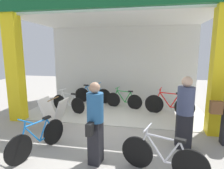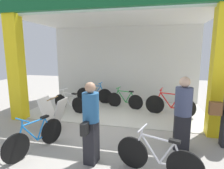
# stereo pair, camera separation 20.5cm
# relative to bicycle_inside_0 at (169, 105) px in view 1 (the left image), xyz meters

# --- Properties ---
(ground_plane) EXTENTS (20.95, 20.95, 0.00)m
(ground_plane) POSITION_rel_bicycle_inside_0_xyz_m (-1.96, -1.40, -0.38)
(ground_plane) COLOR #9E9991
(ground_plane) RESTS_ON ground
(shop_facade) EXTENTS (6.68, 3.46, 4.17)m
(shop_facade) POSITION_rel_bicycle_inside_0_xyz_m (-1.96, 0.28, 1.86)
(shop_facade) COLOR beige
(shop_facade) RESTS_ON ground
(bicycle_inside_0) EXTENTS (1.70, 0.51, 0.95)m
(bicycle_inside_0) POSITION_rel_bicycle_inside_0_xyz_m (0.00, 0.00, 0.00)
(bicycle_inside_0) COLOR black
(bicycle_inside_0) RESTS_ON ground
(bicycle_inside_1) EXTENTS (1.48, 0.45, 0.83)m
(bicycle_inside_1) POSITION_rel_bicycle_inside_0_xyz_m (-1.69, 0.51, -0.05)
(bicycle_inside_1) COLOR black
(bicycle_inside_1) RESTS_ON ground
(bicycle_inside_2) EXTENTS (1.46, 0.57, 0.84)m
(bicycle_inside_2) POSITION_rel_bicycle_inside_0_xyz_m (-3.68, -0.34, -0.04)
(bicycle_inside_2) COLOR black
(bicycle_inside_2) RESTS_ON ground
(bicycle_inside_3) EXTENTS (1.66, 0.45, 0.91)m
(bicycle_inside_3) POSITION_rel_bicycle_inside_0_xyz_m (-3.14, 1.04, -0.02)
(bicycle_inside_3) COLOR black
(bicycle_inside_3) RESTS_ON ground
(bicycle_parked_0) EXTENTS (1.53, 0.57, 0.88)m
(bicycle_parked_0) POSITION_rel_bicycle_inside_0_xyz_m (-0.49, -3.44, -0.03)
(bicycle_parked_0) COLOR black
(bicycle_parked_0) RESTS_ON ground
(bicycle_parked_1) EXTENTS (0.54, 1.51, 0.86)m
(bicycle_parked_1) POSITION_rel_bicycle_inside_0_xyz_m (-3.14, -3.17, -0.04)
(bicycle_parked_1) COLOR black
(bicycle_parked_1) RESTS_ON ground
(sandwich_board_sign) EXTENTS (0.72, 0.58, 0.94)m
(sandwich_board_sign) POSITION_rel_bicycle_inside_0_xyz_m (-3.41, -1.93, 0.09)
(sandwich_board_sign) COLOR silver
(sandwich_board_sign) RESTS_ON ground
(pedestrian_2) EXTENTS (0.38, 0.38, 1.70)m
(pedestrian_2) POSITION_rel_bicycle_inside_0_xyz_m (0.07, -2.33, 0.51)
(pedestrian_2) COLOR black
(pedestrian_2) RESTS_ON ground
(pedestrian_3) EXTENTS (0.36, 0.55, 1.67)m
(pedestrian_3) POSITION_rel_bicycle_inside_0_xyz_m (-1.79, -3.30, 0.48)
(pedestrian_3) COLOR black
(pedestrian_3) RESTS_ON ground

